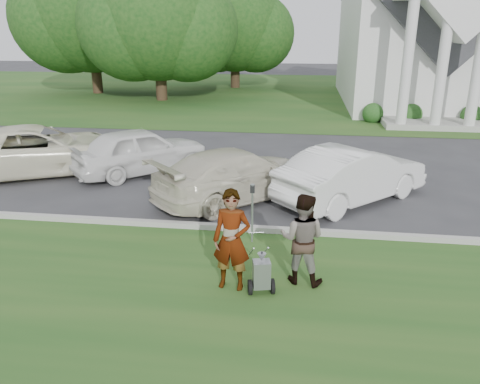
% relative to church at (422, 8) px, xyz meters
% --- Properties ---
extents(ground, '(120.00, 120.00, 0.00)m').
position_rel_church_xyz_m(ground, '(-9.00, -23.11, -5.94)').
color(ground, '#333335').
rests_on(ground, ground).
extents(grass_strip, '(80.00, 7.00, 0.01)m').
position_rel_church_xyz_m(grass_strip, '(-9.00, -26.11, -5.93)').
color(grass_strip, '#1D4A19').
rests_on(grass_strip, ground).
extents(church_lawn, '(80.00, 30.00, 0.01)m').
position_rel_church_xyz_m(church_lawn, '(-9.00, 3.89, -5.93)').
color(church_lawn, '#1D4A19').
rests_on(church_lawn, ground).
extents(curb, '(80.00, 0.18, 0.15)m').
position_rel_church_xyz_m(curb, '(-9.00, -22.56, -5.86)').
color(curb, '#9E9E93').
rests_on(curb, ground).
extents(church, '(9.19, 19.00, 24.10)m').
position_rel_church_xyz_m(church, '(0.00, 0.00, 0.00)').
color(church, white).
rests_on(church, ground).
extents(tree_left, '(10.63, 8.40, 9.71)m').
position_rel_church_xyz_m(tree_left, '(-17.01, -1.13, -0.83)').
color(tree_left, '#332316').
rests_on(tree_left, ground).
extents(tree_far, '(11.64, 9.20, 10.73)m').
position_rel_church_xyz_m(tree_far, '(-23.01, 1.87, -0.25)').
color(tree_far, '#332316').
rests_on(tree_far, ground).
extents(tree_back, '(9.61, 7.60, 8.89)m').
position_rel_church_xyz_m(tree_back, '(-13.01, 6.87, -1.21)').
color(tree_back, '#332316').
rests_on(tree_back, ground).
extents(striping_cart, '(0.61, 1.03, 0.90)m').
position_rel_church_xyz_m(striping_cart, '(-7.80, -25.34, -5.55)').
color(striping_cart, black).
rests_on(striping_cart, ground).
extents(person_left, '(0.76, 0.53, 1.97)m').
position_rel_church_xyz_m(person_left, '(-8.38, -25.20, -4.96)').
color(person_left, '#999999').
rests_on(person_left, ground).
extents(person_right, '(1.00, 0.84, 1.82)m').
position_rel_church_xyz_m(person_right, '(-7.08, -24.80, -5.03)').
color(person_right, '#999999').
rests_on(person_right, ground).
extents(parking_meter_near, '(0.10, 0.09, 1.43)m').
position_rel_church_xyz_m(parking_meter_near, '(-8.22, -23.15, -5.04)').
color(parking_meter_near, '#919599').
rests_on(parking_meter_near, ground).
extents(car_a, '(6.49, 5.09, 1.64)m').
position_rel_church_xyz_m(car_a, '(-16.04, -18.64, -5.12)').
color(car_a, '#F2EDCD').
rests_on(car_a, ground).
extents(car_b, '(4.65, 4.56, 1.58)m').
position_rel_church_xyz_m(car_b, '(-12.61, -18.10, -5.15)').
color(car_b, white).
rests_on(car_b, ground).
extents(car_c, '(5.06, 5.08, 1.48)m').
position_rel_church_xyz_m(car_c, '(-8.99, -20.26, -5.20)').
color(car_c, beige).
rests_on(car_c, ground).
extents(car_d, '(4.64, 4.59, 1.59)m').
position_rel_church_xyz_m(car_d, '(-5.71, -20.00, -5.14)').
color(car_d, white).
rests_on(car_d, ground).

